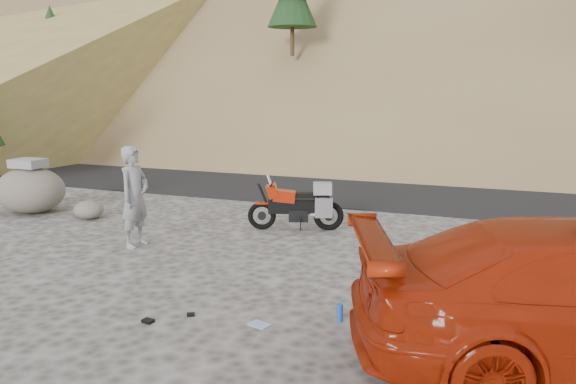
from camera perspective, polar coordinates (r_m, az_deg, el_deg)
name	(u,v)px	position (r m, az deg, el deg)	size (l,w,h in m)	color
ground	(228,276)	(9.30, -6.14, -8.47)	(140.00, 140.00, 0.00)	#43413E
road	(358,185)	(17.56, 7.09, 0.73)	(120.00, 7.00, 0.05)	black
motorcycle	(300,206)	(11.96, 1.24, -1.42)	(1.98, 0.99, 1.22)	black
man	(137,246)	(11.28, -15.07, -5.30)	(0.71, 0.46, 1.94)	gray
boulder	(31,190)	(14.92, -24.69, 0.22)	(1.97, 1.77, 1.29)	#58544C
small_rock	(89,210)	(13.81, -19.59, -1.71)	(0.88, 0.84, 0.42)	#58544C
gear_bottle	(340,313)	(7.58, 5.28, -12.12)	(0.09, 0.09, 0.24)	#1B49A7
gear_funnel	(416,348)	(6.88, 12.83, -15.18)	(0.13, 0.13, 0.17)	red
gear_glove_a	(148,321)	(7.77, -14.04, -12.59)	(0.15, 0.10, 0.04)	black
gear_glove_b	(191,315)	(7.86, -9.85, -12.16)	(0.10, 0.08, 0.03)	black
gear_blue_cloth	(259,324)	(7.49, -2.93, -13.29)	(0.27, 0.20, 0.01)	#8BA3D6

